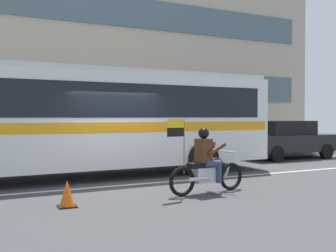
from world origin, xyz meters
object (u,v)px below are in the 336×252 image
(motorcycle_with_rider, at_px, (207,165))
(traffic_cone, at_px, (67,194))
(transit_bus, at_px, (93,115))
(parked_sedan_curbside, at_px, (287,139))
(fire_hydrant, at_px, (132,149))

(motorcycle_with_rider, relative_size, traffic_cone, 3.98)
(transit_bus, height_order, parked_sedan_curbside, transit_bus)
(motorcycle_with_rider, height_order, parked_sedan_curbside, motorcycle_with_rider)
(parked_sedan_curbside, distance_m, traffic_cone, 11.56)
(parked_sedan_curbside, bearing_deg, transit_bus, -171.15)
(transit_bus, xyz_separation_m, fire_hydrant, (2.32, 2.98, -1.36))
(transit_bus, height_order, fire_hydrant, transit_bus)
(motorcycle_with_rider, relative_size, parked_sedan_curbside, 0.49)
(motorcycle_with_rider, bearing_deg, transit_bus, 116.06)
(motorcycle_with_rider, bearing_deg, fire_hydrant, 85.39)
(motorcycle_with_rider, distance_m, traffic_cone, 3.29)
(transit_bus, relative_size, traffic_cone, 20.81)
(motorcycle_with_rider, xyz_separation_m, parked_sedan_curbside, (7.12, 5.04, 0.18))
(transit_bus, relative_size, fire_hydrant, 15.26)
(motorcycle_with_rider, height_order, fire_hydrant, motorcycle_with_rider)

